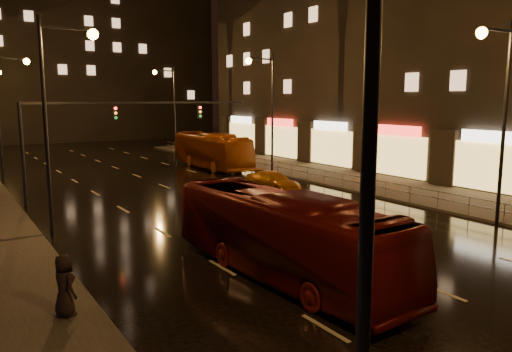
# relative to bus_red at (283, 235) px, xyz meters

# --- Properties ---
(ground) EXTENTS (140.00, 140.00, 0.00)m
(ground) POSITION_rel_bus_red_xyz_m (3.60, 18.00, -1.54)
(ground) COLOR black
(ground) RESTS_ON ground
(sidewalk_right) EXTENTS (7.00, 70.00, 0.15)m
(sidewalk_right) POSITION_rel_bus_red_xyz_m (17.10, 13.00, -1.46)
(sidewalk_right) COLOR #38332D
(sidewalk_right) RESTS_ON ground
(building_right) EXTENTS (18.00, 50.00, 30.00)m
(building_right) POSITION_rel_bus_red_xyz_m (29.60, 18.00, 13.46)
(building_right) COLOR black
(building_right) RESTS_ON ground
(building_distant) EXTENTS (44.00, 16.00, 36.00)m
(building_distant) POSITION_rel_bus_red_xyz_m (7.60, 70.00, 16.46)
(building_distant) COLOR black
(building_distant) RESTS_ON ground
(traffic_signal) EXTENTS (15.31, 0.32, 6.20)m
(traffic_signal) POSITION_rel_bus_red_xyz_m (-1.46, 18.00, 3.20)
(traffic_signal) COLOR black
(traffic_signal) RESTS_ON ground
(streetlight_left) EXTENTS (2.64, 0.50, 10.00)m
(streetlight_left) POSITION_rel_bus_red_xyz_m (-5.32, -10.00, 4.89)
(streetlight_left) COLOR black
(streetlight_left) RESTS_ON ground
(streetlight_right) EXTENTS (2.64, 0.50, 10.00)m
(streetlight_right) POSITION_rel_bus_red_xyz_m (12.52, 0.00, 4.89)
(streetlight_right) COLOR black
(streetlight_right) RESTS_ON ground
(railing_right) EXTENTS (0.05, 56.00, 1.00)m
(railing_right) POSITION_rel_bus_red_xyz_m (13.80, 16.00, -0.64)
(railing_right) COLOR #99999E
(railing_right) RESTS_ON sidewalk_right
(bus_red) EXTENTS (3.05, 11.15, 3.08)m
(bus_red) POSITION_rel_bus_red_xyz_m (0.00, 0.00, 0.00)
(bus_red) COLOR #610E0D
(bus_red) RESTS_ON ground
(bus_curb) EXTENTS (3.16, 11.73, 3.24)m
(bus_curb) POSITION_rel_bus_red_xyz_m (11.11, 26.88, 0.08)
(bus_curb) COLOR #9D440F
(bus_curb) RESTS_ON ground
(taxi_near) EXTENTS (1.94, 4.06, 1.34)m
(taxi_near) POSITION_rel_bus_red_xyz_m (4.10, -1.00, -0.87)
(taxi_near) COLOR #BD8011
(taxi_near) RESTS_ON ground
(taxi_far) EXTENTS (2.47, 4.80, 1.33)m
(taxi_far) POSITION_rel_bus_red_xyz_m (9.28, 14.17, -0.87)
(taxi_far) COLOR #C87112
(taxi_far) RESTS_ON ground
(pedestrian_c) EXTENTS (0.79, 1.01, 1.82)m
(pedestrian_c) POSITION_rel_bus_red_xyz_m (-7.40, 0.44, -0.48)
(pedestrian_c) COLOR black
(pedestrian_c) RESTS_ON sidewalk_left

